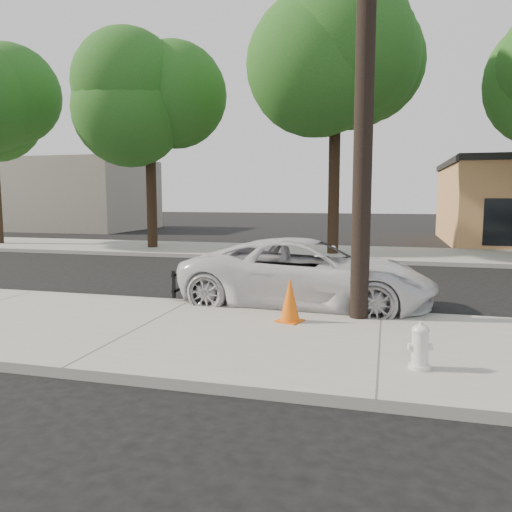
# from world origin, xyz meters

# --- Properties ---
(ground) EXTENTS (120.00, 120.00, 0.00)m
(ground) POSITION_xyz_m (0.00, 0.00, 0.00)
(ground) COLOR black
(ground) RESTS_ON ground
(near_sidewalk) EXTENTS (90.00, 4.40, 0.15)m
(near_sidewalk) POSITION_xyz_m (0.00, -4.30, 0.07)
(near_sidewalk) COLOR gray
(near_sidewalk) RESTS_ON ground
(far_sidewalk) EXTENTS (90.00, 5.00, 0.15)m
(far_sidewalk) POSITION_xyz_m (0.00, 8.50, 0.07)
(far_sidewalk) COLOR gray
(far_sidewalk) RESTS_ON ground
(curb_near) EXTENTS (90.00, 0.12, 0.16)m
(curb_near) POSITION_xyz_m (0.00, -2.10, 0.07)
(curb_near) COLOR #9E9B93
(curb_near) RESTS_ON ground
(building_far) EXTENTS (14.00, 8.00, 5.00)m
(building_far) POSITION_xyz_m (-20.00, 20.00, 2.50)
(building_far) COLOR gray
(building_far) RESTS_ON ground
(utility_pole) EXTENTS (1.40, 0.34, 9.00)m
(utility_pole) POSITION_xyz_m (3.60, -2.70, 4.70)
(utility_pole) COLOR black
(utility_pole) RESTS_ON near_sidewalk
(tree_b) EXTENTS (4.34, 4.20, 8.45)m
(tree_b) POSITION_xyz_m (-5.81, 8.06, 6.15)
(tree_b) COLOR black
(tree_b) RESTS_ON far_sidewalk
(tree_c) EXTENTS (4.96, 4.80, 9.55)m
(tree_c) POSITION_xyz_m (2.22, 7.64, 6.91)
(tree_c) COLOR black
(tree_c) RESTS_ON far_sidewalk
(police_cruiser) EXTENTS (5.46, 2.74, 1.48)m
(police_cruiser) POSITION_xyz_m (2.43, -1.45, 0.74)
(police_cruiser) COLOR silver
(police_cruiser) RESTS_ON ground
(fire_hydrant) EXTENTS (0.32, 0.28, 0.59)m
(fire_hydrant) POSITION_xyz_m (4.52, -5.34, 0.43)
(fire_hydrant) COLOR silver
(fire_hydrant) RESTS_ON near_sidewalk
(traffic_cone) EXTENTS (0.53, 0.53, 0.80)m
(traffic_cone) POSITION_xyz_m (2.42, -3.34, 0.54)
(traffic_cone) COLOR orange
(traffic_cone) RESTS_ON near_sidewalk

